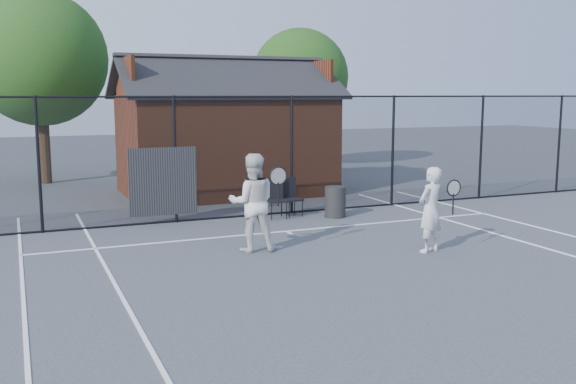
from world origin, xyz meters
name	(u,v)px	position (x,y,z in m)	size (l,w,h in m)	color
ground	(351,264)	(0.00, 0.00, 0.00)	(80.00, 80.00, 0.00)	#3F4348
court_lines	(391,283)	(0.00, -1.32, 0.01)	(11.02, 18.00, 0.01)	white
fence	(243,159)	(-0.30, 5.00, 1.45)	(22.04, 3.00, 3.00)	black
clubhouse	(225,141)	(0.50, 9.00, 1.61)	(6.50, 4.36, 4.19)	brown
tree_left	(40,59)	(-4.50, 13.50, 4.19)	(4.48, 4.48, 6.44)	black
tree_right	(300,77)	(5.50, 14.50, 3.71)	(3.97, 3.97, 5.70)	black
player_front	(430,210)	(1.82, 0.20, 0.83)	(0.79, 0.64, 1.66)	silver
player_back	(253,202)	(-1.29, 1.63, 0.95)	(1.10, 0.92, 1.91)	silver
chair_left	(292,198)	(0.83, 4.60, 0.47)	(0.45, 0.47, 0.95)	black
chair_right	(277,199)	(0.38, 4.51, 0.48)	(0.46, 0.48, 0.96)	black
waste_bin	(335,202)	(1.79, 4.10, 0.38)	(0.52, 0.52, 0.76)	#272727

